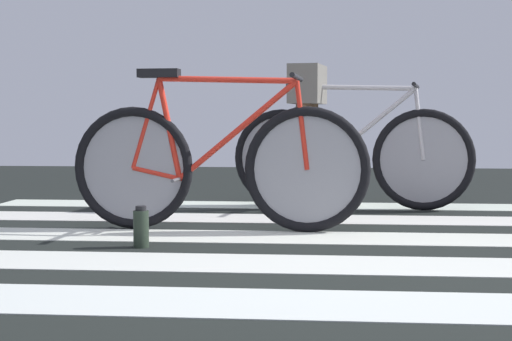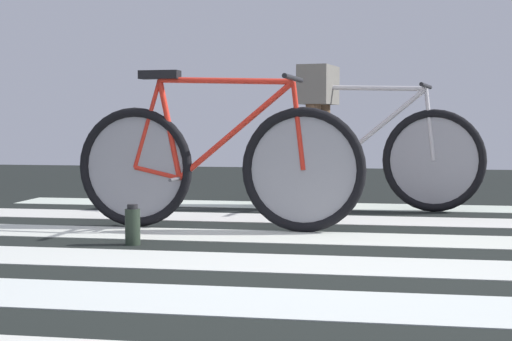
% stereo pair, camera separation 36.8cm
% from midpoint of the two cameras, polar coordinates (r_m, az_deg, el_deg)
% --- Properties ---
extents(ground, '(18.00, 14.00, 0.02)m').
position_cam_midpoint_polar(ground, '(3.27, 3.20, -7.71)').
color(ground, black).
extents(crosswalk_markings, '(5.45, 5.77, 0.00)m').
position_cam_midpoint_polar(crosswalk_markings, '(3.07, 3.58, -8.24)').
color(crosswalk_markings, beige).
rests_on(crosswalk_markings, ground).
extents(bicycle_1_of_2, '(1.74, 0.52, 0.93)m').
position_cam_midpoint_polar(bicycle_1_of_2, '(4.44, -5.20, 0.49)').
color(bicycle_1_of_2, black).
rests_on(bicycle_1_of_2, ground).
extents(bicycle_2_of_2, '(1.72, 0.54, 0.93)m').
position_cam_midpoint_polar(bicycle_2_of_2, '(5.55, 5.12, 1.16)').
color(bicycle_2_of_2, black).
rests_on(bicycle_2_of_2, ground).
extents(cyclist_2_of_2, '(0.37, 0.44, 1.03)m').
position_cam_midpoint_polar(cyclist_2_of_2, '(5.60, 2.00, 4.10)').
color(cyclist_2_of_2, brown).
rests_on(cyclist_2_of_2, ground).
extents(water_bottle, '(0.08, 0.08, 0.21)m').
position_cam_midpoint_polar(water_bottle, '(3.94, -11.14, -4.17)').
color(water_bottle, '#212C21').
rests_on(water_bottle, ground).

